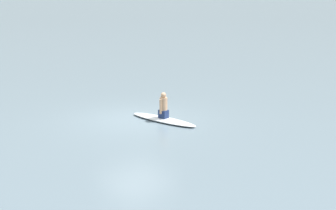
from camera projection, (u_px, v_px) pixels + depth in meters
The scene contains 3 objects.
ground_plane at pixel (136, 120), 17.55m from camera, with size 400.00×400.00×0.00m, color slate.
surfboard at pixel (164, 120), 17.33m from camera, with size 2.83×0.61×0.13m, color white.
person_paddler at pixel (163, 106), 17.21m from camera, with size 0.34×0.41×0.93m.
Camera 1 is at (-13.47, 10.29, 4.73)m, focal length 52.14 mm.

